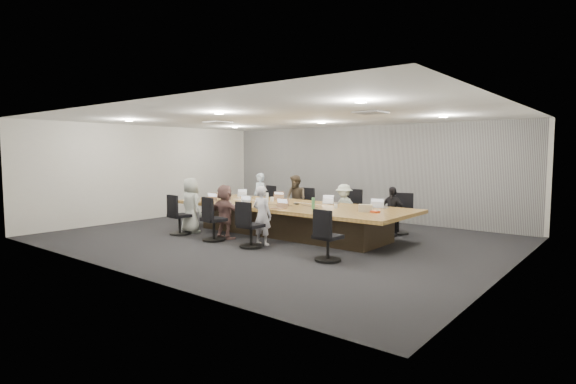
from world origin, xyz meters
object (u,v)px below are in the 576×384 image
Objects in this scene: person_1 at (296,200)px; chair_0 at (267,206)px; chair_7 at (328,241)px; chair_1 at (303,209)px; laptop_5 at (242,204)px; laptop_2 at (332,203)px; person_0 at (260,197)px; chair_4 at (180,219)px; person_4 at (191,205)px; laptop_0 at (247,196)px; canvas_bag at (366,208)px; laptop_3 at (381,207)px; bottle_green_left at (223,193)px; laptop_4 at (208,201)px; snack_packet at (375,212)px; person_6 at (262,215)px; laptop_1 at (283,199)px; chair_3 at (398,218)px; bottle_green_right at (313,203)px; person_2 at (344,207)px; person_3 at (392,211)px; mug_brown at (217,196)px; chair_2 at (351,212)px; stapler at (286,204)px; chair_5 at (214,223)px; conference_table at (291,218)px; person_5 at (225,212)px; chair_6 at (251,229)px; laptop_6 at (278,208)px.

chair_0 is at bearing 173.08° from person_1.
chair_7 is at bearing -37.03° from person_1.
laptop_5 is (0.01, -2.50, 0.36)m from chair_1.
person_0 is at bearing -20.90° from laptop_2.
person_4 reaches higher than chair_4.
canvas_bag reaches higher than laptop_0.
bottle_green_left is (-4.66, -0.52, 0.11)m from laptop_3.
laptop_4 is 4.47m from snack_packet.
person_6 reaches higher than chair_4.
laptop_1 is at bearing 16.43° from bottle_green_left.
laptop_2 is (-1.33, -0.90, 0.34)m from chair_3.
snack_packet is at bearing 13.26° from bottle_green_right.
person_2 is 2.73m from person_6.
laptop_1 is at bearing -167.24° from person_3.
person_6 is at bearing -24.91° from mug_brown.
person_6 is at bearing 87.05° from chair_2.
laptop_5 is (1.37, -2.15, 0.05)m from person_0.
laptop_0 is 0.21× the size of person_4.
chair_3 is at bearing 177.99° from laptop_0.
laptop_2 is at bearing 48.08° from chair_4.
laptop_3 is at bearing 169.77° from laptop_2.
person_4 is at bearing -133.29° from person_2.
person_3 is at bearing 39.12° from stapler.
chair_2 reaches higher than chair_3.
chair_5 is 0.68× the size of person_2.
person_0 is at bearing -172.46° from person_1.
chair_0 is at bearing 142.76° from conference_table.
person_4 is 4.62× the size of laptop_5.
laptop_1 is 2.15m from person_5.
mug_brown is at bearing 178.98° from canvas_bag.
person_0 is 3.03m from person_5.
mug_brown is at bearing 148.14° from chair_6.
person_3 is (4.11, 3.05, 0.21)m from chair_4.
laptop_6 is (2.38, 0.00, 0.00)m from laptop_4.
conference_table is at bearing 110.65° from laptop_6.
laptop_6 is at bearing 160.87° from chair_7.
laptop_0 is at bearing 129.18° from laptop_5.
canvas_bag is at bearing 77.24° from chair_3.
laptop_6 is (1.16, -2.15, 0.06)m from person_1.
chair_5 is 2.87m from laptop_0.
laptop_3 is 3.07× the size of mug_brown.
person_4 is at bearing 52.18° from chair_2.
chair_7 is 5.41m from person_0.
laptop_5 is 1.04× the size of canvas_bag.
chair_1 is at bearing 169.92° from person_2.
stapler is at bearing -5.24° from mug_brown.
laptop_2 is (1.55, 2.50, 0.34)m from chair_5.
person_1 is at bearing 88.94° from laptop_5.
mug_brown is at bearing -98.40° from person_0.
laptop_1 is (-0.88, 0.80, 0.35)m from conference_table.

